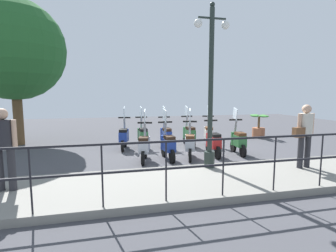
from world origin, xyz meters
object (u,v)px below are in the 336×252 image
scooter_near_0 (238,140)px  scooter_near_2 (190,143)px  scooter_far_1 (189,134)px  scooter_far_3 (143,135)px  potted_palm (259,128)px  scooter_near_1 (213,141)px  scooter_near_4 (144,146)px  pedestrian_with_bag (305,131)px  scooter_far_4 (124,136)px  lamp_post_near (211,97)px  scooter_far_0 (209,134)px  pedestrian_distant (4,143)px  scooter_near_3 (168,144)px  scooter_far_2 (166,135)px  tree_large (13,50)px

scooter_near_0 → scooter_near_2: (-0.15, 1.73, 0.00)m
scooter_near_2 → scooter_far_1: bearing=-0.1°
scooter_far_1 → scooter_far_3: 1.77m
potted_palm → scooter_near_0: bearing=137.8°
potted_palm → scooter_near_1: 4.48m
potted_palm → scooter_near_4: 6.45m
pedestrian_with_bag → scooter_near_2: size_ratio=1.03×
scooter_far_4 → lamp_post_near: bearing=-139.5°
scooter_near_1 → scooter_far_3: (1.73, 2.04, 0.00)m
pedestrian_with_bag → scooter_far_0: pedestrian_with_bag is taller
pedestrian_distant → scooter_near_0: size_ratio=1.03×
pedestrian_with_bag → scooter_near_2: 3.17m
lamp_post_near → scooter_near_3: bearing=25.5°
scooter_far_1 → scooter_far_4: (0.02, 2.45, 0.00)m
scooter_near_0 → scooter_near_2: size_ratio=1.00×
lamp_post_near → scooter_near_0: bearing=-45.8°
scooter_near_2 → lamp_post_near: bearing=-161.9°
scooter_near_0 → scooter_near_1: (-0.02, 0.89, 0.00)m
pedestrian_with_bag → scooter_far_3: pedestrian_with_bag is taller
scooter_far_1 → scooter_far_2: size_ratio=1.00×
lamp_post_near → scooter_near_1: lamp_post_near is taller
pedestrian_with_bag → scooter_near_2: bearing=42.7°
scooter_near_2 → scooter_far_3: 2.22m
lamp_post_near → pedestrian_distant: bearing=97.6°
scooter_far_0 → scooter_far_3: 2.52m
scooter_near_1 → scooter_near_3: (-0.13, 1.53, 0.00)m
scooter_near_3 → scooter_far_3: same height
scooter_far_4 → scooter_near_4: bearing=-155.2°
scooter_far_2 → potted_palm: bearing=-75.5°
pedestrian_with_bag → scooter_near_4: 4.31m
scooter_near_3 → scooter_far_4: same height
tree_large → scooter_near_3: (-3.71, -5.12, -3.17)m
lamp_post_near → tree_large: tree_large is taller
scooter_far_2 → scooter_near_1: bearing=-143.6°
scooter_near_1 → scooter_far_1: bearing=11.8°
pedestrian_distant → scooter_near_1: 5.72m
scooter_near_1 → scooter_near_4: 2.26m
scooter_near_3 → scooter_far_1: (1.81, -1.27, 0.00)m
pedestrian_with_bag → scooter_far_4: (3.95, 4.18, -0.60)m
pedestrian_with_bag → scooter_near_0: bearing=9.4°
lamp_post_near → scooter_far_4: 4.11m
scooter_near_2 → scooter_far_0: bearing=-20.5°
lamp_post_near → scooter_far_2: lamp_post_near is taller
lamp_post_near → potted_palm: lamp_post_near is taller
scooter_near_1 → scooter_near_3: bearing=97.6°
scooter_far_1 → scooter_near_4: bearing=131.1°
scooter_far_0 → scooter_far_3: size_ratio=1.00×
tree_large → potted_palm: (-0.73, -10.11, -3.21)m
tree_large → scooter_near_0: (-3.56, -7.55, -3.17)m
lamp_post_near → pedestrian_distant: 4.54m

